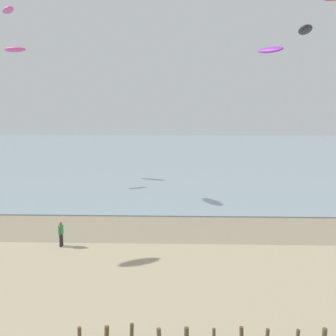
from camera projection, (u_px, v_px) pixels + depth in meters
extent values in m
cube|color=gray|center=(143.00, 229.00, 33.90)|extent=(120.00, 6.67, 0.01)
cube|color=#7F939E|center=(163.00, 156.00, 71.65)|extent=(160.00, 70.00, 0.10)
cylinder|color=brown|center=(79.00, 334.00, 18.53)|extent=(0.18, 0.17, 0.66)
cylinder|color=#4E4029|center=(107.00, 334.00, 18.53)|extent=(0.23, 0.22, 0.70)
cylinder|color=#4B432A|center=(132.00, 333.00, 18.51)|extent=(0.19, 0.17, 0.82)
cylinder|color=brown|center=(159.00, 336.00, 18.45)|extent=(0.21, 0.20, 0.65)
cylinder|color=#4B4328|center=(186.00, 335.00, 18.51)|extent=(0.20, 0.21, 0.66)
cylinder|color=brown|center=(214.00, 336.00, 18.42)|extent=(0.14, 0.15, 0.66)
cylinder|color=brown|center=(242.00, 336.00, 18.31)|extent=(0.20, 0.19, 0.80)
cylinder|color=#4E402E|center=(267.00, 336.00, 18.39)|extent=(0.19, 0.17, 0.66)
cylinder|color=#232328|center=(62.00, 240.00, 30.08)|extent=(0.16, 0.16, 0.88)
cylinder|color=#232328|center=(60.00, 241.00, 29.87)|extent=(0.16, 0.16, 0.88)
cube|color=#338C4C|center=(61.00, 230.00, 29.85)|extent=(0.28, 0.39, 0.60)
sphere|color=brown|center=(61.00, 224.00, 29.78)|extent=(0.22, 0.22, 0.22)
cylinder|color=#338C4C|center=(62.00, 229.00, 30.09)|extent=(0.09, 0.09, 0.52)
cylinder|color=#338C4C|center=(59.00, 231.00, 29.63)|extent=(0.09, 0.09, 0.52)
ellipsoid|color=purple|center=(270.00, 50.00, 41.15)|extent=(2.73, 2.92, 0.86)
ellipsoid|color=#E54C99|center=(8.00, 10.00, 42.21)|extent=(2.37, 3.37, 0.69)
ellipsoid|color=#E54C99|center=(15.00, 50.00, 52.83)|extent=(3.33, 2.11, 0.84)
ellipsoid|color=black|center=(305.00, 30.00, 34.65)|extent=(2.23, 3.72, 0.92)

